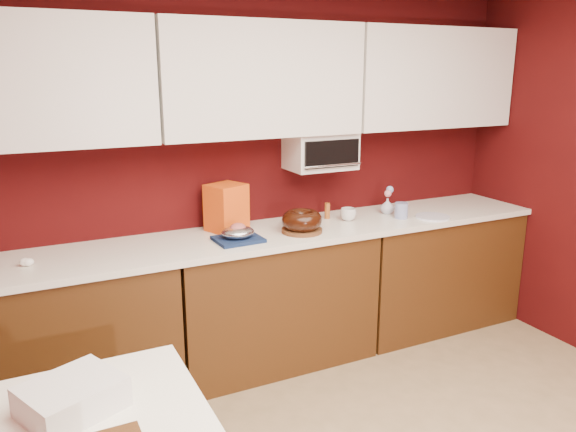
{
  "coord_description": "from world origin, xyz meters",
  "views": [
    {
      "loc": [
        -1.43,
        -1.22,
        1.91
      ],
      "look_at": [
        0.08,
        1.84,
        1.02
      ],
      "focal_mm": 35.0,
      "sensor_mm": 36.0,
      "label": 1
    }
  ],
  "objects_px": {
    "bundt_cake": "(302,220)",
    "foil_ham_nest": "(238,232)",
    "newspaper_stack": "(72,397)",
    "pandoro_box": "(226,207)",
    "flower_vase": "(387,205)",
    "blue_jar": "(401,210)",
    "toaster_oven": "(320,151)",
    "coffee_mug": "(348,213)"
  },
  "relations": [
    {
      "from": "flower_vase",
      "to": "toaster_oven",
      "type": "bearing_deg",
      "value": 168.57
    },
    {
      "from": "foil_ham_nest",
      "to": "pandoro_box",
      "type": "xyz_separation_m",
      "value": [
        0.02,
        0.26,
        0.1
      ]
    },
    {
      "from": "pandoro_box",
      "to": "flower_vase",
      "type": "relative_size",
      "value": 2.41
    },
    {
      "from": "pandoro_box",
      "to": "flower_vase",
      "type": "height_order",
      "value": "pandoro_box"
    },
    {
      "from": "coffee_mug",
      "to": "newspaper_stack",
      "type": "xyz_separation_m",
      "value": [
        -1.94,
        -1.29,
        -0.15
      ]
    },
    {
      "from": "coffee_mug",
      "to": "newspaper_stack",
      "type": "bearing_deg",
      "value": -146.3
    },
    {
      "from": "bundt_cake",
      "to": "newspaper_stack",
      "type": "height_order",
      "value": "bundt_cake"
    },
    {
      "from": "blue_jar",
      "to": "newspaper_stack",
      "type": "bearing_deg",
      "value": -152.83
    },
    {
      "from": "flower_vase",
      "to": "newspaper_stack",
      "type": "distance_m",
      "value": 2.66
    },
    {
      "from": "pandoro_box",
      "to": "blue_jar",
      "type": "distance_m",
      "value": 1.23
    },
    {
      "from": "pandoro_box",
      "to": "blue_jar",
      "type": "height_order",
      "value": "pandoro_box"
    },
    {
      "from": "coffee_mug",
      "to": "blue_jar",
      "type": "relative_size",
      "value": 0.95
    },
    {
      "from": "blue_jar",
      "to": "flower_vase",
      "type": "bearing_deg",
      "value": 93.69
    },
    {
      "from": "foil_ham_nest",
      "to": "pandoro_box",
      "type": "bearing_deg",
      "value": 85.08
    },
    {
      "from": "toaster_oven",
      "to": "pandoro_box",
      "type": "relative_size",
      "value": 1.49
    },
    {
      "from": "pandoro_box",
      "to": "coffee_mug",
      "type": "xyz_separation_m",
      "value": [
        0.84,
        -0.14,
        -0.1
      ]
    },
    {
      "from": "toaster_oven",
      "to": "newspaper_stack",
      "type": "bearing_deg",
      "value": -141.25
    },
    {
      "from": "bundt_cake",
      "to": "foil_ham_nest",
      "type": "xyz_separation_m",
      "value": [
        -0.44,
        0.0,
        -0.03
      ]
    },
    {
      "from": "toaster_oven",
      "to": "blue_jar",
      "type": "distance_m",
      "value": 0.71
    },
    {
      "from": "toaster_oven",
      "to": "flower_vase",
      "type": "distance_m",
      "value": 0.66
    },
    {
      "from": "foil_ham_nest",
      "to": "pandoro_box",
      "type": "relative_size",
      "value": 0.67
    },
    {
      "from": "bundt_cake",
      "to": "foil_ham_nest",
      "type": "relative_size",
      "value": 1.27
    },
    {
      "from": "blue_jar",
      "to": "flower_vase",
      "type": "height_order",
      "value": "flower_vase"
    },
    {
      "from": "pandoro_box",
      "to": "blue_jar",
      "type": "bearing_deg",
      "value": -33.76
    },
    {
      "from": "pandoro_box",
      "to": "coffee_mug",
      "type": "relative_size",
      "value": 2.9
    },
    {
      "from": "newspaper_stack",
      "to": "blue_jar",
      "type": "bearing_deg",
      "value": 27.17
    },
    {
      "from": "foil_ham_nest",
      "to": "coffee_mug",
      "type": "relative_size",
      "value": 1.95
    },
    {
      "from": "coffee_mug",
      "to": "flower_vase",
      "type": "distance_m",
      "value": 0.36
    },
    {
      "from": "pandoro_box",
      "to": "coffee_mug",
      "type": "distance_m",
      "value": 0.85
    },
    {
      "from": "foil_ham_nest",
      "to": "blue_jar",
      "type": "bearing_deg",
      "value": 0.26
    },
    {
      "from": "bundt_cake",
      "to": "pandoro_box",
      "type": "distance_m",
      "value": 0.49
    },
    {
      "from": "coffee_mug",
      "to": "blue_jar",
      "type": "height_order",
      "value": "blue_jar"
    },
    {
      "from": "bundt_cake",
      "to": "flower_vase",
      "type": "relative_size",
      "value": 2.05
    },
    {
      "from": "toaster_oven",
      "to": "blue_jar",
      "type": "height_order",
      "value": "toaster_oven"
    },
    {
      "from": "blue_jar",
      "to": "bundt_cake",
      "type": "bearing_deg",
      "value": -179.47
    },
    {
      "from": "bundt_cake",
      "to": "newspaper_stack",
      "type": "bearing_deg",
      "value": -142.2
    },
    {
      "from": "bundt_cake",
      "to": "blue_jar",
      "type": "relative_size",
      "value": 2.35
    },
    {
      "from": "pandoro_box",
      "to": "toaster_oven",
      "type": "bearing_deg",
      "value": -21.76
    },
    {
      "from": "foil_ham_nest",
      "to": "flower_vase",
      "type": "height_order",
      "value": "flower_vase"
    },
    {
      "from": "newspaper_stack",
      "to": "flower_vase",
      "type": "bearing_deg",
      "value": 30.17
    },
    {
      "from": "toaster_oven",
      "to": "bundt_cake",
      "type": "distance_m",
      "value": 0.55
    },
    {
      "from": "pandoro_box",
      "to": "bundt_cake",
      "type": "bearing_deg",
      "value": -53.86
    }
  ]
}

